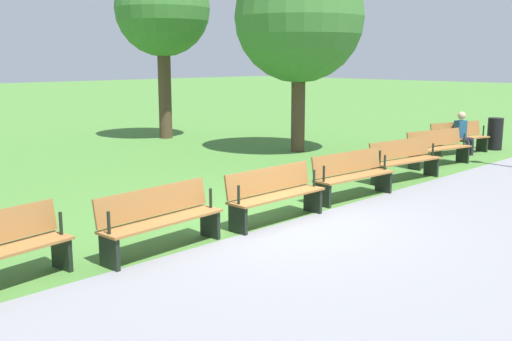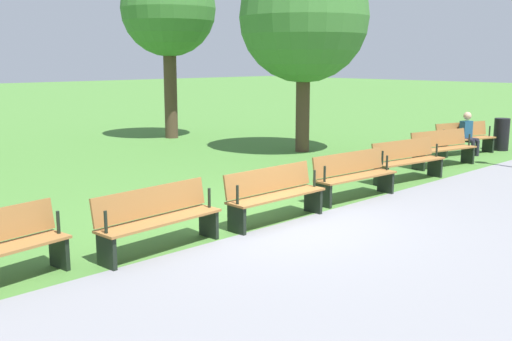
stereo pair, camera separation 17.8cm
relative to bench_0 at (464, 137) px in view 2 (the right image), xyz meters
The scene contains 12 objects.
ground_plane 9.01m from the bench_0, ahead, with size 120.00×120.00×0.00m, color #477A33.
path_paving 9.64m from the bench_0, 22.36° to the left, with size 32.25×4.58×0.01m, color gray.
bench_0 is the anchor object (origin of this frame).
bench_1 2.25m from the bench_0, 13.55° to the left, with size 1.98×0.85×0.89m.
bench_2 4.50m from the bench_0, 11.62° to the left, with size 1.97×0.73×0.89m.
bench_3 6.75m from the bench_0, ahead, with size 1.95×0.60×0.89m.
bench_4 8.99m from the bench_0, ahead, with size 1.92×0.47×0.89m.
bench_5 11.22m from the bench_0, ahead, with size 1.95×0.60×0.89m.
person_seated 0.21m from the bench_0, 69.26° to the left, with size 0.43×0.58×1.20m.
tree_1 5.63m from the bench_0, 50.51° to the right, with size 3.64×3.64×5.62m.
tree_3 10.17m from the bench_0, 66.02° to the right, with size 3.12×3.12×5.84m.
trash_bin 1.53m from the bench_0, 164.79° to the left, with size 0.44×0.44×0.94m, color black.
Camera 2 is at (6.83, 6.58, 2.66)m, focal length 41.63 mm.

